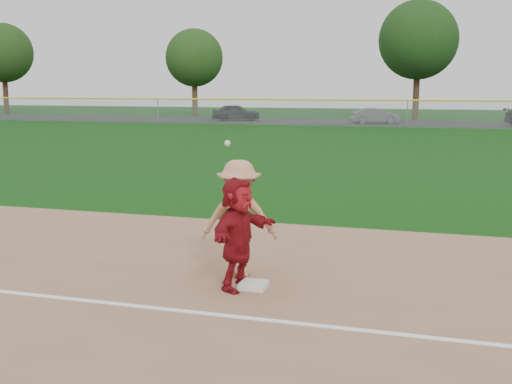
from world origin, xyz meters
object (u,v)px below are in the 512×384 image
(base_runner, at_px, (238,233))
(car_mid, at_px, (376,116))
(car_left, at_px, (236,112))
(first_base, at_px, (253,285))

(base_runner, xyz_separation_m, car_mid, (-2.88, 44.41, -0.22))
(car_left, bearing_deg, car_mid, -109.55)
(car_left, height_order, car_mid, car_left)
(first_base, bearing_deg, car_left, 108.79)
(first_base, distance_m, car_mid, 44.46)
(first_base, xyz_separation_m, car_mid, (-3.09, 44.35, 0.58))
(base_runner, xyz_separation_m, car_left, (-15.17, 45.29, -0.13))
(car_mid, bearing_deg, base_runner, 168.35)
(first_base, height_order, car_left, car_left)
(base_runner, bearing_deg, car_mid, 17.08)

